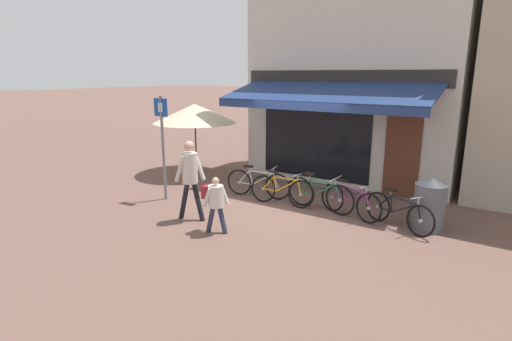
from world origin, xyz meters
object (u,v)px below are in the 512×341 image
(bicycle_orange, at_px, (282,190))
(bicycle_black, at_px, (398,212))
(bicycle_silver, at_px, (258,183))
(bicycle_green, at_px, (319,194))
(parking_sign, at_px, (163,138))
(cafe_parasol, at_px, (195,114))
(pedestrian_adult, at_px, (190,172))
(litter_bin, at_px, (430,204))
(bicycle_purple, at_px, (350,201))
(pedestrian_child, at_px, (215,199))

(bicycle_orange, xyz_separation_m, bicycle_black, (2.80, 0.03, -0.01))
(bicycle_silver, height_order, bicycle_green, bicycle_green)
(parking_sign, xyz_separation_m, cafe_parasol, (-1.30, 2.61, 0.32))
(bicycle_silver, distance_m, pedestrian_adult, 2.33)
(litter_bin, bearing_deg, parking_sign, -165.00)
(cafe_parasol, bearing_deg, bicycle_purple, -11.76)
(bicycle_black, relative_size, pedestrian_adult, 0.91)
(bicycle_green, distance_m, cafe_parasol, 5.33)
(bicycle_orange, height_order, parking_sign, parking_sign)
(bicycle_black, bearing_deg, bicycle_silver, -159.52)
(litter_bin, bearing_deg, pedestrian_child, -143.46)
(pedestrian_child, bearing_deg, bicycle_orange, 91.82)
(bicycle_orange, bearing_deg, parking_sign, -160.24)
(bicycle_silver, distance_m, litter_bin, 4.17)
(bicycle_black, height_order, parking_sign, parking_sign)
(bicycle_green, distance_m, litter_bin, 2.40)
(bicycle_black, bearing_deg, parking_sign, -143.67)
(pedestrian_child, height_order, cafe_parasol, cafe_parasol)
(litter_bin, distance_m, parking_sign, 6.35)
(bicycle_purple, xyz_separation_m, parking_sign, (-4.42, -1.42, 1.24))
(bicycle_green, distance_m, pedestrian_adult, 3.07)
(bicycle_orange, bearing_deg, cafe_parasol, 156.07)
(bicycle_purple, relative_size, parking_sign, 0.62)
(bicycle_orange, distance_m, cafe_parasol, 4.49)
(bicycle_black, bearing_deg, bicycle_orange, -156.63)
(pedestrian_adult, relative_size, parking_sign, 0.68)
(bicycle_silver, xyz_separation_m, bicycle_orange, (0.82, -0.18, -0.01))
(bicycle_purple, bearing_deg, bicycle_black, 12.22)
(parking_sign, bearing_deg, bicycle_orange, 25.57)
(bicycle_green, bearing_deg, bicycle_purple, 6.71)
(bicycle_silver, height_order, bicycle_orange, bicycle_orange)
(parking_sign, bearing_deg, bicycle_silver, 37.91)
(bicycle_purple, distance_m, litter_bin, 1.66)
(litter_bin, distance_m, cafe_parasol, 7.54)
(bicycle_purple, relative_size, bicycle_black, 1.01)
(pedestrian_adult, distance_m, pedestrian_child, 1.03)
(bicycle_black, bearing_deg, pedestrian_child, -119.38)
(bicycle_green, relative_size, pedestrian_adult, 1.02)
(pedestrian_adult, distance_m, cafe_parasol, 4.49)
(bicycle_orange, xyz_separation_m, pedestrian_child, (-0.20, -2.30, 0.35))
(bicycle_black, height_order, litter_bin, litter_bin)
(parking_sign, bearing_deg, pedestrian_child, -21.89)
(bicycle_orange, height_order, pedestrian_adult, pedestrian_adult)
(litter_bin, xyz_separation_m, parking_sign, (-6.05, -1.62, 1.05))
(bicycle_silver, relative_size, bicycle_black, 1.09)
(bicycle_silver, xyz_separation_m, parking_sign, (-1.89, -1.47, 1.23))
(pedestrian_child, bearing_deg, pedestrian_adult, 170.11)
(bicycle_green, height_order, litter_bin, litter_bin)
(bicycle_orange, relative_size, parking_sign, 0.65)
(pedestrian_adult, height_order, cafe_parasol, cafe_parasol)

